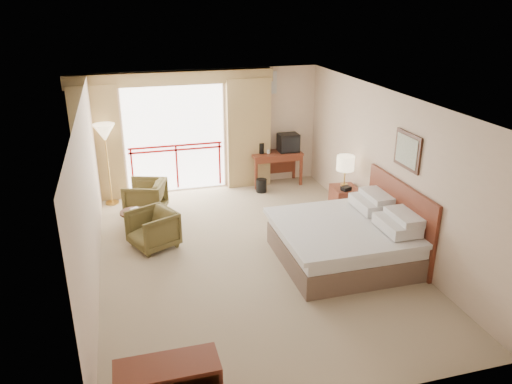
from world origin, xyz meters
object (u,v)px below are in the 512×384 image
object	(u,v)px
desk	(275,159)
wastebasket	(261,186)
nightstand	(344,203)
bed	(346,240)
tv	(288,143)
armchair_far	(147,213)
table_lamp	(345,164)
side_table	(134,220)
armchair_near	(154,246)
floor_lamp	(105,136)

from	to	relation	value
desk	wastebasket	world-z (taller)	desk
nightstand	bed	bearing A→B (deg)	-109.67
desk	tv	size ratio (longest dim) A/B	2.55
armchair_far	desk	bearing A→B (deg)	127.15
nightstand	desk	xyz separation A→B (m)	(-0.71, 2.32, 0.27)
table_lamp	tv	distance (m)	2.25
table_lamp	side_table	world-z (taller)	table_lamp
table_lamp	side_table	xyz separation A→B (m)	(-4.07, 0.23, -0.79)
armchair_near	nightstand	bearing A→B (deg)	68.18
nightstand	side_table	size ratio (longest dim) A/B	1.31
table_lamp	armchair_near	xyz separation A→B (m)	(-3.76, -0.26, -1.14)
desk	floor_lamp	xyz separation A→B (m)	(-3.76, -0.28, 0.90)
bed	wastebasket	xyz separation A→B (m)	(-0.49, 3.41, -0.23)
bed	nightstand	distance (m)	1.71
table_lamp	armchair_near	bearing A→B (deg)	-176.08
wastebasket	armchair_far	world-z (taller)	armchair_far
table_lamp	floor_lamp	world-z (taller)	floor_lamp
bed	floor_lamp	world-z (taller)	floor_lamp
desk	tv	distance (m)	0.49
armchair_near	side_table	size ratio (longest dim) A/B	1.47
side_table	floor_lamp	bearing A→B (deg)	102.57
floor_lamp	wastebasket	bearing A→B (deg)	-3.54
nightstand	armchair_far	bearing A→B (deg)	165.33
bed	nightstand	world-z (taller)	bed
desk	floor_lamp	bearing A→B (deg)	-179.58
wastebasket	side_table	world-z (taller)	side_table
wastebasket	armchair_far	size ratio (longest dim) A/B	0.39
bed	armchair_near	bearing A→B (deg)	156.15
desk	floor_lamp	distance (m)	3.88
side_table	bed	bearing A→B (deg)	-28.60
tv	floor_lamp	size ratio (longest dim) A/B	0.27
bed	tv	xyz separation A→B (m)	(0.29, 3.83, 0.61)
tv	armchair_near	bearing A→B (deg)	-136.17
nightstand	desk	world-z (taller)	desk
armchair_far	wastebasket	bearing A→B (deg)	120.54
bed	nightstand	xyz separation A→B (m)	(0.69, 1.57, -0.04)
side_table	floor_lamp	xyz separation A→B (m)	(-0.39, 1.77, 1.15)
tv	armchair_far	xyz separation A→B (m)	(-3.38, -0.96, -0.98)
table_lamp	side_table	size ratio (longest dim) A/B	1.20
nightstand	tv	world-z (taller)	tv
tv	floor_lamp	bearing A→B (deg)	-169.42
nightstand	tv	xyz separation A→B (m)	(-0.41, 2.26, 0.65)
armchair_far	side_table	distance (m)	1.11
armchair_near	armchair_far	bearing A→B (deg)	156.00
nightstand	floor_lamp	bearing A→B (deg)	159.64
armchair_far	side_table	world-z (taller)	side_table
nightstand	armchair_far	xyz separation A→B (m)	(-3.79, 1.30, -0.33)
tv	armchair_near	world-z (taller)	tv
table_lamp	armchair_near	world-z (taller)	table_lamp
desk	armchair_near	size ratio (longest dim) A/B	1.59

